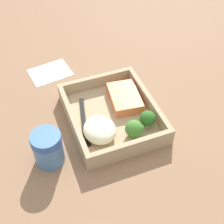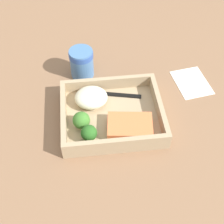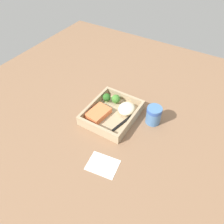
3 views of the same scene
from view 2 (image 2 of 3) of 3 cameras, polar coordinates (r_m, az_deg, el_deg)
ground_plane at (r=81.09cm, az=-0.00°, el=-1.68°), size 160.00×160.00×2.00cm
takeout_tray at (r=79.84cm, az=-0.00°, el=-0.97°), size 25.30×21.27×1.20cm
tray_rim at (r=77.99cm, az=-0.00°, el=0.14°), size 25.30×21.27×3.59cm
salmon_fillet at (r=75.66cm, az=3.29°, el=-2.71°), size 11.67×8.66×2.65cm
mashed_potatoes at (r=80.86cm, az=-3.84°, el=2.65°), size 8.54×7.64×4.18cm
broccoli_floret_1 at (r=72.95cm, az=-4.23°, el=-3.89°), size 3.88×3.88×4.69cm
broccoli_floret_2 at (r=75.72cm, az=-5.62°, el=-1.54°), size 4.27×4.27×4.62cm
fork at (r=84.12cm, az=-0.78°, el=3.31°), size 15.77×5.15×0.44cm
paper_cup at (r=88.89cm, az=-5.58°, el=9.13°), size 6.75×6.75×8.54cm
receipt_slip at (r=91.91cm, az=14.37°, el=5.26°), size 10.48×12.73×0.24cm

